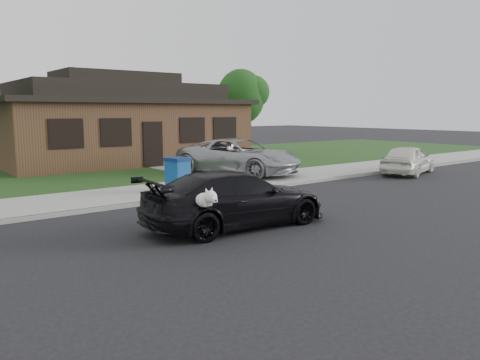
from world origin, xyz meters
TOP-DOWN VIEW (x-y plane):
  - ground at (0.00, 0.00)m, footprint 120.00×120.00m
  - sidewalk at (0.00, 5.00)m, footprint 60.00×3.00m
  - curb at (0.00, 3.50)m, footprint 60.00×0.12m
  - lawn at (0.00, 13.00)m, footprint 60.00×13.00m
  - driveway at (6.00, 10.00)m, footprint 4.50×13.00m
  - sedan at (0.40, -0.20)m, footprint 4.75×2.33m
  - minivan at (5.69, 6.52)m, footprint 4.05×5.86m
  - white_compact at (12.19, 2.71)m, footprint 4.07×2.52m
  - recycling_bin at (1.56, 4.50)m, footprint 0.81×0.81m
  - house at (4.00, 15.00)m, footprint 12.60×8.60m
  - tree_1 at (12.14, 14.40)m, footprint 3.15×3.00m

SIDE VIEW (x-z plane):
  - ground at x=0.00m, z-range 0.00..0.00m
  - sidewalk at x=0.00m, z-range 0.00..0.12m
  - curb at x=0.00m, z-range 0.00..0.12m
  - lawn at x=0.00m, z-range 0.00..0.13m
  - driveway at x=6.00m, z-range 0.00..0.14m
  - white_compact at x=12.19m, z-range 0.00..1.29m
  - sedan at x=0.40m, z-range 0.00..1.35m
  - recycling_bin at x=1.56m, z-range 0.13..1.24m
  - minivan at x=5.69m, z-range 0.14..1.63m
  - house at x=4.00m, z-range -0.19..4.46m
  - tree_1 at x=12.14m, z-range 1.09..6.34m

